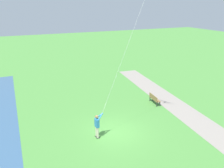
# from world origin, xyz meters

# --- Properties ---
(ground_plane) EXTENTS (120.00, 120.00, 0.00)m
(ground_plane) POSITION_xyz_m (0.00, 0.00, 0.00)
(ground_plane) COLOR #4C8E3D
(walkway_path) EXTENTS (5.67, 32.08, 0.02)m
(walkway_path) POSITION_xyz_m (-6.65, 2.00, 0.01)
(walkway_path) COLOR gray
(walkway_path) RESTS_ON ground
(person_kite_flyer) EXTENTS (0.62, 0.52, 1.83)m
(person_kite_flyer) POSITION_xyz_m (1.41, 0.11, 1.05)
(person_kite_flyer) COLOR #232328
(person_kite_flyer) RESTS_ON ground
(park_bench_near_walkway) EXTENTS (0.59, 1.54, 0.88)m
(park_bench_near_walkway) POSITION_xyz_m (-5.50, -3.15, 0.51)
(park_bench_near_walkway) COLOR olive
(park_bench_near_walkway) RESTS_ON ground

